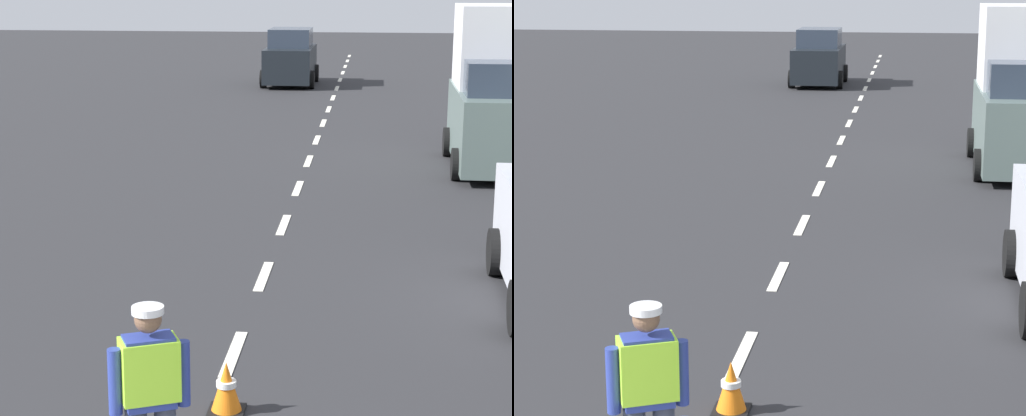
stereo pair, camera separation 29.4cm
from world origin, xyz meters
The scene contains 6 objects.
ground_plane centered at (0.00, 21.00, 0.00)m, with size 96.00×96.00×0.00m, color #28282B.
lane_center_line centered at (0.00, 25.20, 0.00)m, with size 0.14×46.40×0.01m.
road_worker centered at (-0.18, 2.48, 0.93)m, with size 0.67×0.57×1.67m.
traffic_cone_near centered at (0.15, 4.17, 0.26)m, with size 0.36×0.36×0.53m.
delivery_truck centered at (4.19, 17.57, 1.61)m, with size 2.16×4.60×3.54m.
car_oncoming_third centered at (-1.85, 33.73, 1.00)m, with size 2.03×4.09×2.15m.
Camera 2 is at (1.84, -4.78, 4.23)m, focal length 69.84 mm.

